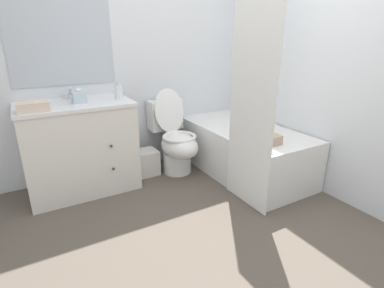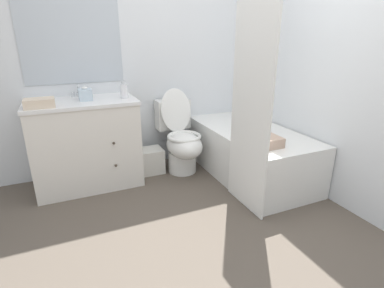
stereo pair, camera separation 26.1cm
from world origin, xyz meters
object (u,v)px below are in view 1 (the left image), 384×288
(toilet, at_px, (175,140))
(tissue_box, at_px, (79,97))
(hand_towel_folded, at_px, (33,107))
(bath_towel_folded, at_px, (262,139))
(bathtub, at_px, (243,150))
(wastebasket, at_px, (145,163))
(soap_dispenser, at_px, (119,92))
(vanity_cabinet, at_px, (80,147))
(sink_faucet, at_px, (70,95))

(toilet, xyz_separation_m, tissue_box, (-0.90, 0.06, 0.54))
(hand_towel_folded, bearing_deg, bath_towel_folded, -23.29)
(toilet, xyz_separation_m, bathtub, (0.61, -0.39, -0.10))
(bathtub, distance_m, tissue_box, 1.71)
(wastebasket, xyz_separation_m, soap_dispenser, (-0.23, -0.06, 0.78))
(hand_towel_folded, height_order, bath_towel_folded, hand_towel_folded)
(vanity_cabinet, distance_m, bathtub, 1.64)
(sink_faucet, xyz_separation_m, bathtub, (1.56, -0.66, -0.62))
(bathtub, height_order, wastebasket, bathtub)
(wastebasket, relative_size, hand_towel_folded, 1.16)
(wastebasket, xyz_separation_m, hand_towel_folded, (-0.95, -0.18, 0.75))
(vanity_cabinet, bearing_deg, soap_dispenser, -7.21)
(soap_dispenser, height_order, hand_towel_folded, soap_dispenser)
(toilet, bearing_deg, hand_towel_folded, -175.70)
(bath_towel_folded, bearing_deg, wastebasket, 129.74)
(vanity_cabinet, xyz_separation_m, soap_dispenser, (0.39, -0.05, 0.48))
(toilet, height_order, wastebasket, toilet)
(sink_faucet, xyz_separation_m, wastebasket, (0.62, -0.19, -0.74))
(soap_dispenser, distance_m, bath_towel_folded, 1.36)
(toilet, height_order, bath_towel_folded, toilet)
(wastebasket, bearing_deg, bath_towel_folded, -50.26)
(tissue_box, distance_m, soap_dispenser, 0.35)
(vanity_cabinet, height_order, bath_towel_folded, vanity_cabinet)
(vanity_cabinet, relative_size, bathtub, 0.66)
(vanity_cabinet, bearing_deg, hand_towel_folded, -152.66)
(sink_faucet, bearing_deg, wastebasket, -16.88)
(sink_faucet, relative_size, soap_dispenser, 0.90)
(bathtub, distance_m, bath_towel_folded, 0.56)
(tissue_box, xyz_separation_m, bath_towel_folded, (1.34, -0.90, -0.35))
(tissue_box, relative_size, hand_towel_folded, 0.60)
(tissue_box, bearing_deg, vanity_cabinet, 165.50)
(vanity_cabinet, distance_m, soap_dispenser, 0.62)
(tissue_box, bearing_deg, toilet, -4.03)
(vanity_cabinet, distance_m, toilet, 0.95)
(vanity_cabinet, relative_size, hand_towel_folded, 4.19)
(toilet, bearing_deg, tissue_box, 175.97)
(hand_towel_folded, bearing_deg, soap_dispenser, 9.62)
(bathtub, height_order, soap_dispenser, soap_dispenser)
(wastebasket, height_order, hand_towel_folded, hand_towel_folded)
(vanity_cabinet, xyz_separation_m, bathtub, (1.56, -0.46, -0.18))
(sink_faucet, bearing_deg, bathtub, -22.86)
(vanity_cabinet, xyz_separation_m, sink_faucet, (-0.00, 0.20, 0.45))
(bathtub, distance_m, wastebasket, 1.06)
(toilet, relative_size, tissue_box, 6.33)
(vanity_cabinet, height_order, wastebasket, vanity_cabinet)
(wastebasket, relative_size, soap_dispenser, 1.70)
(vanity_cabinet, relative_size, soap_dispenser, 6.16)
(wastebasket, bearing_deg, sink_faucet, 163.12)
(vanity_cabinet, height_order, hand_towel_folded, hand_towel_folded)
(sink_faucet, relative_size, toilet, 0.16)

